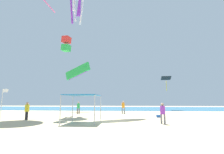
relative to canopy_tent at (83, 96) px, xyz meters
name	(u,v)px	position (x,y,z in m)	size (l,w,h in m)	color
ground	(115,122)	(2.88, 1.21, -2.38)	(110.00, 110.00, 0.10)	#D1BA8C
ocean_strip	(123,108)	(2.88, 31.22, -2.31)	(110.00, 25.71, 0.03)	teal
canopy_tent	(83,96)	(0.00, 0.00, 0.00)	(2.92, 3.20, 2.45)	#B2B2B7
person_near_tent	(27,109)	(-6.22, 1.51, -1.27)	(0.43, 0.43, 1.81)	black
person_leftmost	(78,107)	(-3.37, 10.16, -1.26)	(0.43, 0.43, 1.81)	brown
person_rightmost	(163,111)	(7.03, -0.41, -1.31)	(0.41, 0.41, 1.73)	slate
person_far_shore	(123,106)	(3.44, 11.33, -1.21)	(0.51, 0.45, 1.91)	slate
banner_flag	(3,101)	(-8.76, 1.23, -0.40)	(0.61, 0.06, 3.15)	silver
cooler_box	(159,116)	(7.73, 5.30, -2.15)	(0.57, 0.37, 0.35)	blue
kite_parafoil_green	(78,71)	(-5.82, 17.24, 5.52)	(5.62, 2.18, 3.53)	green
kite_diamond_black	(166,79)	(12.96, 23.50, 4.64)	(2.34, 2.28, 3.21)	black
kite_box_red	(66,44)	(-3.34, 4.07, 6.55)	(1.12, 1.08, 1.89)	red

